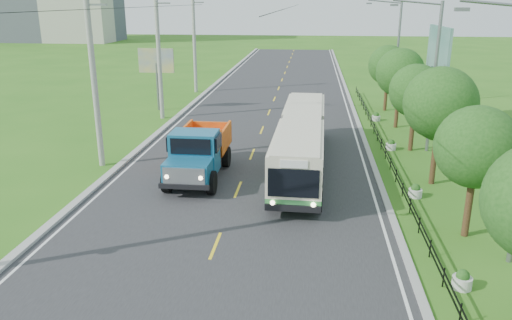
% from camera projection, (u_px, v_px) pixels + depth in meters
% --- Properties ---
extents(ground, '(240.00, 240.00, 0.00)m').
position_uv_depth(ground, '(215.00, 246.00, 19.20)').
color(ground, '#2D6618').
rests_on(ground, ground).
extents(road, '(14.00, 120.00, 0.02)m').
position_uv_depth(road, '(264.00, 124.00, 38.12)').
color(road, '#28282B').
rests_on(road, ground).
extents(curb_left, '(0.40, 120.00, 0.15)m').
position_uv_depth(curb_left, '(173.00, 120.00, 38.86)').
color(curb_left, '#9E9E99').
rests_on(curb_left, ground).
extents(curb_right, '(0.30, 120.00, 0.10)m').
position_uv_depth(curb_right, '(359.00, 126.00, 37.36)').
color(curb_right, '#9E9E99').
rests_on(curb_right, ground).
extents(edge_line_left, '(0.12, 120.00, 0.00)m').
position_uv_depth(edge_line_left, '(180.00, 121.00, 38.82)').
color(edge_line_left, silver).
rests_on(edge_line_left, road).
extents(edge_line_right, '(0.12, 120.00, 0.00)m').
position_uv_depth(edge_line_right, '(352.00, 126.00, 37.42)').
color(edge_line_right, silver).
rests_on(edge_line_right, road).
extents(centre_dash, '(0.12, 2.20, 0.00)m').
position_uv_depth(centre_dash, '(215.00, 245.00, 19.20)').
color(centre_dash, yellow).
rests_on(centre_dash, road).
extents(railing_right, '(0.04, 40.00, 0.60)m').
position_uv_depth(railing_right, '(381.00, 145.00, 31.52)').
color(railing_right, black).
rests_on(railing_right, ground).
extents(pole_near, '(3.51, 0.32, 10.00)m').
position_uv_depth(pole_near, '(94.00, 76.00, 27.03)').
color(pole_near, gray).
rests_on(pole_near, ground).
extents(pole_mid, '(3.51, 0.32, 10.00)m').
position_uv_depth(pole_mid, '(159.00, 54.00, 38.38)').
color(pole_mid, gray).
rests_on(pole_mid, ground).
extents(pole_far, '(3.51, 0.32, 10.00)m').
position_uv_depth(pole_far, '(195.00, 41.00, 49.73)').
color(pole_far, gray).
rests_on(pole_far, ground).
extents(tree_second, '(3.18, 3.26, 5.30)m').
position_uv_depth(tree_second, '(476.00, 151.00, 19.11)').
color(tree_second, '#382314').
rests_on(tree_second, ground).
extents(tree_third, '(3.60, 3.62, 6.00)m').
position_uv_depth(tree_third, '(440.00, 107.00, 24.65)').
color(tree_third, '#382314').
rests_on(tree_third, ground).
extents(tree_fourth, '(3.24, 3.31, 5.40)m').
position_uv_depth(tree_fourth, '(416.00, 93.00, 30.45)').
color(tree_fourth, '#382314').
rests_on(tree_fourth, ground).
extents(tree_fifth, '(3.48, 3.52, 5.80)m').
position_uv_depth(tree_fifth, '(400.00, 75.00, 36.04)').
color(tree_fifth, '#382314').
rests_on(tree_fifth, ground).
extents(tree_back, '(3.30, 3.36, 5.50)m').
position_uv_depth(tree_back, '(388.00, 67.00, 41.78)').
color(tree_back, '#382314').
rests_on(tree_back, ground).
extents(streetlight_mid, '(3.02, 0.20, 9.07)m').
position_uv_depth(streetlight_mid, '(432.00, 72.00, 29.83)').
color(streetlight_mid, slate).
rests_on(streetlight_mid, ground).
extents(streetlight_far, '(3.02, 0.20, 9.07)m').
position_uv_depth(streetlight_far, '(396.00, 50.00, 43.07)').
color(streetlight_far, slate).
rests_on(streetlight_far, ground).
extents(planter_front, '(0.64, 0.64, 0.67)m').
position_uv_depth(planter_front, '(462.00, 280.00, 16.32)').
color(planter_front, silver).
rests_on(planter_front, ground).
extents(planter_near, '(0.64, 0.64, 0.67)m').
position_uv_depth(planter_near, '(415.00, 191.00, 23.89)').
color(planter_near, silver).
rests_on(planter_near, ground).
extents(planter_mid, '(0.64, 0.64, 0.67)m').
position_uv_depth(planter_mid, '(391.00, 145.00, 31.46)').
color(planter_mid, silver).
rests_on(planter_mid, ground).
extents(planter_far, '(0.64, 0.64, 0.67)m').
position_uv_depth(planter_far, '(376.00, 117.00, 39.03)').
color(planter_far, silver).
rests_on(planter_far, ground).
extents(billboard_left, '(3.00, 0.20, 5.20)m').
position_uv_depth(billboard_left, '(156.00, 65.00, 41.73)').
color(billboard_left, slate).
rests_on(billboard_left, ground).
extents(billboard_right, '(0.24, 6.00, 7.30)m').
position_uv_depth(billboard_right, '(438.00, 55.00, 35.19)').
color(billboard_right, slate).
rests_on(billboard_right, ground).
extents(bus, '(2.74, 14.86, 2.86)m').
position_uv_depth(bus, '(301.00, 138.00, 27.66)').
color(bus, '#34833E').
rests_on(bus, ground).
extents(dump_truck, '(2.59, 6.54, 2.74)m').
position_uv_depth(dump_truck, '(199.00, 149.00, 26.16)').
color(dump_truck, '#165C84').
rests_on(dump_truck, ground).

